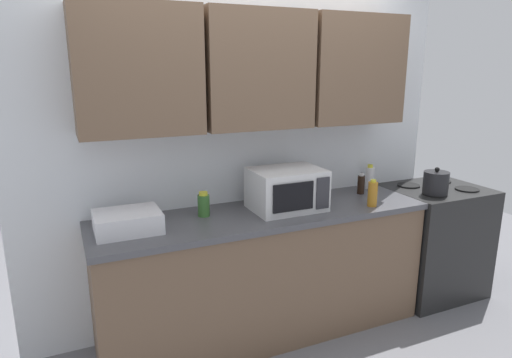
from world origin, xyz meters
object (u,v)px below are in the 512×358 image
object	(u,v)px
bottle_soy_dark	(361,184)
microwave	(287,189)
bottle_green_oil	(204,205)
bottle_amber_vinegar	(373,194)
dish_rack	(128,222)
kettle	(436,182)
bottle_white_jar	(369,177)
stove_range	(432,240)

from	to	relation	value
bottle_soy_dark	microwave	bearing A→B (deg)	-171.63
bottle_green_oil	bottle_amber_vinegar	bearing A→B (deg)	-13.62
dish_rack	bottle_amber_vinegar	bearing A→B (deg)	-6.71
kettle	bottle_soy_dark	size ratio (longest dim) A/B	1.27
dish_rack	bottle_green_oil	xyz separation A→B (m)	(0.50, 0.08, 0.02)
bottle_white_jar	bottle_soy_dark	bearing A→B (deg)	-146.73
bottle_amber_vinegar	stove_range	bearing A→B (deg)	12.34
stove_range	kettle	xyz separation A→B (m)	(-0.17, -0.14, 0.55)
bottle_white_jar	bottle_soy_dark	size ratio (longest dim) A/B	1.21
stove_range	bottle_green_oil	size ratio (longest dim) A/B	5.60
kettle	dish_rack	world-z (taller)	kettle
stove_range	bottle_amber_vinegar	world-z (taller)	bottle_amber_vinegar
bottle_amber_vinegar	bottle_soy_dark	bearing A→B (deg)	67.40
kettle	dish_rack	distance (m)	2.26
microwave	bottle_white_jar	xyz separation A→B (m)	(0.86, 0.21, -0.05)
bottle_white_jar	bottle_amber_vinegar	xyz separation A→B (m)	(-0.28, -0.40, 0.00)
dish_rack	bottle_amber_vinegar	distance (m)	1.65
kettle	bottle_amber_vinegar	size ratio (longest dim) A/B	1.07
bottle_soy_dark	bottle_white_jar	bearing A→B (deg)	33.27
stove_range	dish_rack	world-z (taller)	dish_rack
dish_rack	bottle_white_jar	xyz separation A→B (m)	(1.92, 0.20, 0.03)
dish_rack	bottle_soy_dark	size ratio (longest dim) A/B	2.37
stove_range	kettle	size ratio (longest dim) A/B	4.46
bottle_green_oil	bottle_amber_vinegar	size ratio (longest dim) A/B	0.85
dish_rack	microwave	bearing A→B (deg)	-0.28
microwave	bottle_green_oil	xyz separation A→B (m)	(-0.56, 0.09, -0.06)
bottle_soy_dark	bottle_green_oil	bearing A→B (deg)	-179.37
kettle	microwave	world-z (taller)	microwave
stove_range	bottle_white_jar	size ratio (longest dim) A/B	4.71
stove_range	bottle_soy_dark	size ratio (longest dim) A/B	5.68
microwave	bottle_soy_dark	bearing A→B (deg)	8.37
stove_range	bottle_amber_vinegar	distance (m)	0.97
kettle	bottle_green_oil	world-z (taller)	kettle
bottle_amber_vinegar	bottle_green_oil	bearing A→B (deg)	166.38
microwave	bottle_white_jar	bearing A→B (deg)	13.63
bottle_soy_dark	bottle_amber_vinegar	distance (m)	0.31
bottle_green_oil	bottle_amber_vinegar	world-z (taller)	bottle_amber_vinegar
bottle_soy_dark	bottle_amber_vinegar	world-z (taller)	bottle_amber_vinegar
bottle_amber_vinegar	dish_rack	bearing A→B (deg)	173.29
dish_rack	bottle_amber_vinegar	size ratio (longest dim) A/B	1.99
kettle	bottle_white_jar	xyz separation A→B (m)	(-0.34, 0.36, -0.01)
stove_range	dish_rack	xyz separation A→B (m)	(-2.42, 0.02, 0.51)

